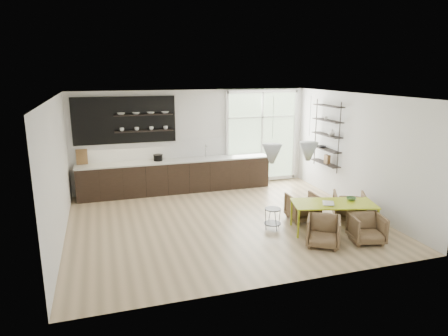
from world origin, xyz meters
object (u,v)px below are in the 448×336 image
at_px(armchair_front_left, 323,231).
at_px(wire_stool, 273,216).
at_px(armchair_front_right, 367,228).
at_px(dining_table, 334,205).
at_px(armchair_back_left, 303,207).
at_px(armchair_back_right, 349,206).

distance_m(armchair_front_left, wire_stool, 1.25).
distance_m(armchair_front_right, wire_stool, 1.97).
bearing_deg(dining_table, armchair_back_left, 125.75).
relative_size(armchair_front_left, wire_stool, 1.38).
bearing_deg(armchair_back_right, armchair_front_left, 67.02).
relative_size(armchair_back_right, armchair_front_left, 1.09).
xyz_separation_m(armchair_back_left, armchair_back_right, (1.05, -0.31, 0.02)).
bearing_deg(armchair_back_left, dining_table, 112.86).
bearing_deg(armchair_back_right, wire_stool, 28.10).
xyz_separation_m(armchair_back_right, wire_stool, (-1.96, -0.01, -0.02)).
xyz_separation_m(armchair_front_left, armchair_front_right, (0.94, -0.12, -0.00)).
distance_m(armchair_back_right, armchair_front_right, 1.30).
bearing_deg(dining_table, armchair_front_right, -49.94).
bearing_deg(armchair_front_left, armchair_back_left, 110.40).
distance_m(armchair_back_left, armchair_back_right, 1.10).
xyz_separation_m(dining_table, wire_stool, (-1.21, 0.49, -0.29)).
bearing_deg(armchair_front_right, armchair_back_right, 84.38).
height_order(armchair_front_left, armchair_front_right, armchair_front_left).
bearing_deg(armchair_front_right, armchair_back_left, 125.64).
xyz_separation_m(armchair_back_right, armchair_front_right, (-0.42, -1.23, -0.03)).
height_order(dining_table, armchair_back_left, dining_table).
distance_m(armchair_back_right, wire_stool, 1.96).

